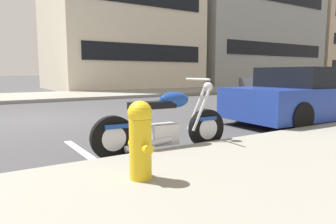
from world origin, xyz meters
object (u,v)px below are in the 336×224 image
(parked_car_at_intersection, at_px, (309,96))
(fire_hydrant, at_px, (140,138))
(car_opposite_curb, at_px, (277,81))
(parked_motorcycle, at_px, (165,125))

(parked_car_at_intersection, distance_m, fire_hydrant, 5.77)
(car_opposite_curb, distance_m, fire_hydrant, 17.33)
(parked_motorcycle, height_order, parked_car_at_intersection, parked_car_at_intersection)
(car_opposite_curb, bearing_deg, parked_motorcycle, 30.80)
(parked_motorcycle, relative_size, fire_hydrant, 2.78)
(parked_car_at_intersection, distance_m, car_opposite_curb, 11.90)
(parked_car_at_intersection, xyz_separation_m, car_opposite_curb, (8.88, 7.92, 0.04))
(parked_car_at_intersection, bearing_deg, fire_hydrant, -159.61)
(parked_motorcycle, height_order, fire_hydrant, parked_motorcycle)
(parked_motorcycle, bearing_deg, fire_hydrant, -127.00)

